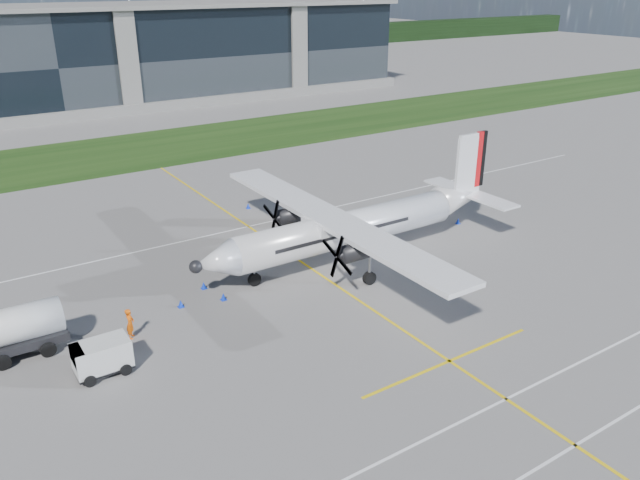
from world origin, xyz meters
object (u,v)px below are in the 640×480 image
at_px(baggage_tug, 102,358).
at_px(safety_cone_stbdwing, 248,206).
at_px(safety_cone_tail, 458,221).
at_px(safety_cone_nose_port, 223,296).
at_px(safety_cone_fwd, 181,304).
at_px(turboprop_aircraft, 357,207).
at_px(safety_cone_nose_stbd, 204,285).
at_px(ground_crew_person, 130,321).

xyz_separation_m(baggage_tug, safety_cone_stbdwing, (18.20, 18.71, -0.68)).
bearing_deg(safety_cone_tail, safety_cone_nose_port, -176.23).
xyz_separation_m(baggage_tug, safety_cone_nose_port, (8.80, 3.94, -0.68)).
relative_size(baggage_tug, safety_cone_tail, 6.17).
xyz_separation_m(baggage_tug, safety_cone_tail, (31.45, 5.43, -0.68)).
distance_m(baggage_tug, safety_cone_fwd, 7.65).
height_order(turboprop_aircraft, safety_cone_fwd, turboprop_aircraft).
xyz_separation_m(safety_cone_nose_stbd, safety_cone_stbdwing, (9.82, 12.58, 0.00)).
bearing_deg(safety_cone_nose_port, baggage_tug, -155.91).
xyz_separation_m(turboprop_aircraft, safety_cone_fwd, (-13.95, -0.08, -3.76)).
relative_size(baggage_tug, safety_cone_nose_port, 6.17).
relative_size(ground_crew_person, safety_cone_nose_port, 4.30).
xyz_separation_m(safety_cone_tail, safety_cone_nose_port, (-22.64, -1.49, 0.00)).
relative_size(turboprop_aircraft, safety_cone_tail, 53.53).
height_order(turboprop_aircraft, ground_crew_person, turboprop_aircraft).
relative_size(safety_cone_nose_stbd, safety_cone_fwd, 1.00).
distance_m(safety_cone_nose_port, safety_cone_fwd, 2.76).
distance_m(turboprop_aircraft, baggage_tug, 20.83).
relative_size(ground_crew_person, safety_cone_stbdwing, 4.30).
height_order(baggage_tug, safety_cone_stbdwing, baggage_tug).
bearing_deg(safety_cone_stbdwing, safety_cone_nose_port, -122.45).
relative_size(ground_crew_person, safety_cone_nose_stbd, 4.30).
bearing_deg(baggage_tug, safety_cone_stbdwing, 45.80).
relative_size(safety_cone_nose_port, safety_cone_fwd, 1.00).
height_order(turboprop_aircraft, safety_cone_stbdwing, turboprop_aircraft).
bearing_deg(safety_cone_stbdwing, safety_cone_nose_stbd, -127.99).
bearing_deg(safety_cone_tail, safety_cone_nose_stbd, 178.24).
xyz_separation_m(safety_cone_tail, safety_cone_stbdwing, (-13.25, 13.28, 0.00)).
height_order(ground_crew_person, safety_cone_fwd, ground_crew_person).
height_order(safety_cone_nose_stbd, safety_cone_stbdwing, same).
relative_size(turboprop_aircraft, ground_crew_person, 12.44).
height_order(turboprop_aircraft, safety_cone_tail, turboprop_aircraft).
bearing_deg(ground_crew_person, safety_cone_nose_port, -49.94).
distance_m(baggage_tug, safety_cone_tail, 31.92).
height_order(baggage_tug, safety_cone_nose_port, baggage_tug).
height_order(baggage_tug, safety_cone_tail, baggage_tug).
bearing_deg(safety_cone_tail, ground_crew_person, -174.56).
xyz_separation_m(safety_cone_nose_port, safety_cone_fwd, (-2.69, 0.62, 0.00)).
xyz_separation_m(ground_crew_person, safety_cone_stbdwing, (15.86, 16.05, -0.83)).
bearing_deg(safety_cone_fwd, safety_cone_stbdwing, 49.52).
bearing_deg(safety_cone_nose_port, ground_crew_person, -168.82).
xyz_separation_m(safety_cone_fwd, safety_cone_stbdwing, (12.08, 14.16, 0.00)).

